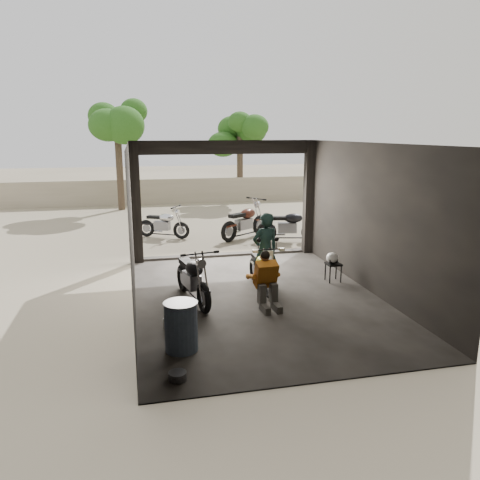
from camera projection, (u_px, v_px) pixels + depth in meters
name	position (u px, v px, depth m)	size (l,w,h in m)	color
ground	(257.00, 298.00, 9.83)	(80.00, 80.00, 0.00)	#7A6D56
garage	(251.00, 234.00, 10.06)	(7.00, 7.13, 3.20)	#2D2B28
boundary_wall	(185.00, 191.00, 23.00)	(18.00, 0.30, 1.20)	gray
tree_left	(117.00, 118.00, 20.17)	(2.20, 2.20, 5.60)	#382B1E
tree_right	(240.00, 129.00, 22.94)	(2.20, 2.20, 5.00)	#382B1E
main_bike	(262.00, 267.00, 10.27)	(0.65, 1.59, 1.06)	#F0EFCA
left_bike	(193.00, 274.00, 9.51)	(0.71, 1.73, 1.17)	black
outside_bike_a	(163.00, 222.00, 15.34)	(0.66, 1.59, 1.08)	black
outside_bike_b	(245.00, 219.00, 15.25)	(0.78, 1.90, 1.28)	#461B10
outside_bike_c	(289.00, 223.00, 14.74)	(0.74, 1.79, 1.21)	black
rider	(265.00, 251.00, 10.36)	(0.62, 0.41, 1.70)	black
mechanic	(268.00, 282.00, 9.11)	(0.56, 0.77, 1.11)	orange
stool	(333.00, 266.00, 10.82)	(0.33, 0.33, 0.46)	black
helmet	(332.00, 258.00, 10.77)	(0.27, 0.28, 0.26)	white
oil_drum	(181.00, 327.00, 7.38)	(0.52, 0.52, 0.81)	#41546E
sign_post	(354.00, 205.00, 12.52)	(0.76, 0.08, 2.27)	black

